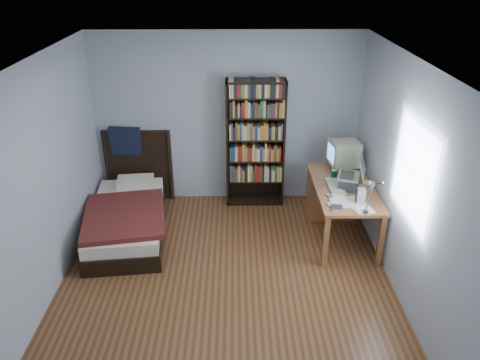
{
  "coord_description": "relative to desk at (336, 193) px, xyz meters",
  "views": [
    {
      "loc": [
        0.11,
        -4.33,
        3.42
      ],
      "look_at": [
        0.17,
        0.76,
        0.93
      ],
      "focal_mm": 35.0,
      "sensor_mm": 36.0,
      "label": 1
    }
  ],
  "objects": [
    {
      "name": "desk",
      "position": [
        0.0,
        0.0,
        0.0
      ],
      "size": [
        0.75,
        1.48,
        0.73
      ],
      "color": "brown",
      "rests_on": "floor"
    },
    {
      "name": "keyboard",
      "position": [
        -0.12,
        -0.45,
        0.33
      ],
      "size": [
        0.19,
        0.47,
        0.04
      ],
      "primitive_type": "cube",
      "rotation": [
        0.0,
        0.07,
        0.02
      ],
      "color": "#BCB39D",
      "rests_on": "desk"
    },
    {
      "name": "crt_monitor",
      "position": [
        0.08,
        0.09,
        0.56
      ],
      "size": [
        0.41,
        0.38,
        0.42
      ],
      "color": "beige",
      "rests_on": "desk"
    },
    {
      "name": "laptop",
      "position": [
        0.05,
        -0.45,
        0.43
      ],
      "size": [
        0.42,
        0.4,
        0.42
      ],
      "color": "#2D2D30",
      "rests_on": "desk"
    },
    {
      "name": "speaker",
      "position": [
        0.09,
        -0.85,
        0.41
      ],
      "size": [
        0.1,
        0.1,
        0.19
      ],
      "primitive_type": "cube",
      "rotation": [
        0.0,
        0.0,
        -0.06
      ],
      "color": "gray",
      "rests_on": "desk"
    },
    {
      "name": "external_drive",
      "position": [
        -0.2,
        -0.99,
        0.33
      ],
      "size": [
        0.13,
        0.13,
        0.03
      ],
      "primitive_type": "cube",
      "rotation": [
        0.0,
        0.0,
        -0.1
      ],
      "color": "gray",
      "rests_on": "desk"
    },
    {
      "name": "mouse",
      "position": [
        -0.0,
        -0.17,
        0.34
      ],
      "size": [
        0.07,
        0.12,
        0.04
      ],
      "primitive_type": "ellipsoid",
      "color": "silver",
      "rests_on": "desk"
    },
    {
      "name": "bed",
      "position": [
        -2.83,
        -0.24,
        -0.15
      ],
      "size": [
        1.19,
        2.06,
        1.16
      ],
      "color": "black",
      "rests_on": "floor"
    },
    {
      "name": "phone_grey",
      "position": [
        -0.28,
        -0.9,
        0.33
      ],
      "size": [
        0.06,
        0.1,
        0.02
      ],
      "primitive_type": "cube",
      "rotation": [
        0.0,
        0.0,
        0.18
      ],
      "color": "gray",
      "rests_on": "desk"
    },
    {
      "name": "soda_can",
      "position": [
        -0.1,
        -0.19,
        0.38
      ],
      "size": [
        0.07,
        0.07,
        0.12
      ],
      "primitive_type": "cylinder",
      "color": "#07380D",
      "rests_on": "desk"
    },
    {
      "name": "room",
      "position": [
        -1.48,
        -1.39,
        0.84
      ],
      "size": [
        4.2,
        4.24,
        2.5
      ],
      "color": "#502F17",
      "rests_on": "ground"
    },
    {
      "name": "phone_silver",
      "position": [
        -0.24,
        -0.69,
        0.33
      ],
      "size": [
        0.1,
        0.12,
        0.02
      ],
      "primitive_type": "cube",
      "rotation": [
        0.0,
        0.0,
        0.42
      ],
      "color": "silver",
      "rests_on": "desk"
    },
    {
      "name": "bookshelf",
      "position": [
        -1.1,
        0.55,
        0.52
      ],
      "size": [
        0.84,
        0.3,
        1.86
      ],
      "color": "black",
      "rests_on": "floor"
    },
    {
      "name": "desk_lamp",
      "position": [
        -0.03,
        -1.47,
        0.81
      ],
      "size": [
        0.24,
        0.52,
        0.62
      ],
      "color": "#99999E",
      "rests_on": "desk"
    }
  ]
}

